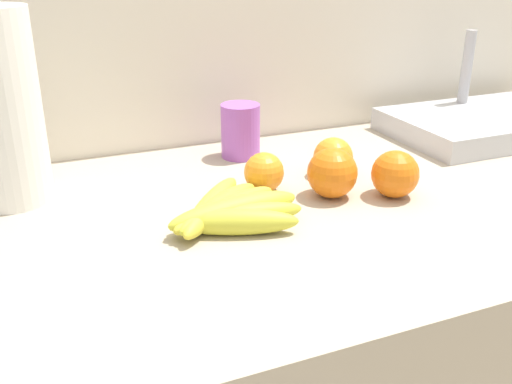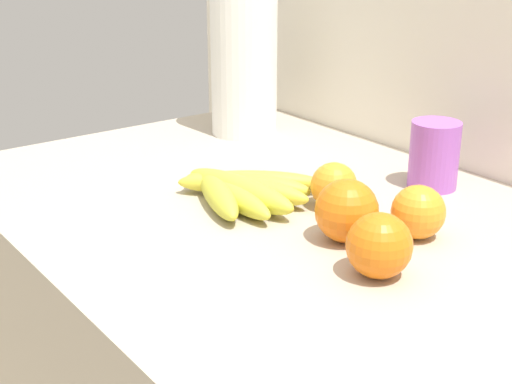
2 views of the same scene
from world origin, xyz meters
TOP-DOWN VIEW (x-y plane):
  - wall_back at (0.00, 0.38)m, footprint 1.87×0.06m
  - banana_bunch at (-0.28, -0.03)m, footprint 0.21×0.22m
  - orange_far_right at (-0.09, -0.00)m, footprint 0.08×0.08m
  - orange_back_left at (-0.05, 0.08)m, footprint 0.07×0.07m
  - orange_back_right at (0.00, -0.04)m, footprint 0.08×0.08m
  - orange_right at (-0.19, 0.06)m, footprint 0.07×0.07m
  - paper_towel_roll at (-0.57, 0.19)m, footprint 0.12×0.12m
  - sink_basin at (0.40, 0.17)m, footprint 0.43×0.27m
  - mug at (-0.16, 0.24)m, footprint 0.07×0.07m

SIDE VIEW (x-z plane):
  - wall_back at x=0.00m, z-range 0.00..1.30m
  - banana_bunch at x=-0.28m, z-range 0.89..0.93m
  - sink_basin at x=0.40m, z-range 0.81..1.02m
  - orange_right at x=-0.19m, z-range 0.89..0.96m
  - orange_back_left at x=-0.05m, z-range 0.89..0.96m
  - orange_back_right at x=0.00m, z-range 0.89..0.97m
  - orange_far_right at x=-0.09m, z-range 0.89..0.97m
  - mug at x=-0.16m, z-range 0.89..0.99m
  - paper_towel_roll at x=-0.57m, z-range 0.87..1.20m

